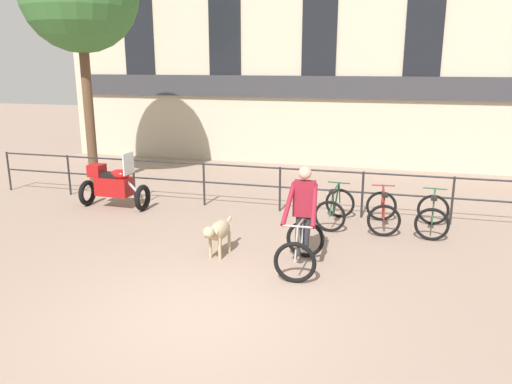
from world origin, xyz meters
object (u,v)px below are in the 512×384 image
(parked_bicycle_mid_right, at_px, (433,216))
(dog, at_px, (218,232))
(cyclist_with_bike, at_px, (302,223))
(parked_bicycle_mid_left, at_px, (383,212))
(parked_bicycle_near_lamp, at_px, (335,208))
(parked_motorcycle, at_px, (113,185))

(parked_bicycle_mid_right, bearing_deg, dog, 37.42)
(cyclist_with_bike, bearing_deg, parked_bicycle_mid_left, 61.01)
(cyclist_with_bike, xyz_separation_m, dog, (-1.51, 0.04, -0.29))
(parked_bicycle_near_lamp, distance_m, parked_bicycle_mid_left, 0.99)
(cyclist_with_bike, xyz_separation_m, parked_bicycle_near_lamp, (0.28, 2.42, -0.41))
(parked_motorcycle, bearing_deg, dog, -121.42)
(parked_motorcycle, height_order, parked_bicycle_mid_right, parked_motorcycle)
(cyclist_with_bike, height_order, parked_bicycle_mid_right, cyclist_with_bike)
(cyclist_with_bike, height_order, parked_motorcycle, cyclist_with_bike)
(dog, xyz_separation_m, parked_bicycle_mid_left, (2.78, 2.39, -0.11))
(parked_motorcycle, height_order, parked_bicycle_mid_left, parked_motorcycle)
(parked_bicycle_near_lamp, bearing_deg, parked_bicycle_mid_right, -174.73)
(parked_motorcycle, distance_m, parked_bicycle_mid_right, 7.19)
(dog, height_order, parked_motorcycle, parked_motorcycle)
(cyclist_with_bike, height_order, parked_bicycle_near_lamp, cyclist_with_bike)
(parked_bicycle_mid_left, bearing_deg, dog, 36.37)
(parked_bicycle_near_lamp, relative_size, parked_bicycle_mid_right, 1.00)
(parked_bicycle_near_lamp, bearing_deg, parked_motorcycle, 6.66)
(parked_bicycle_mid_left, bearing_deg, parked_bicycle_mid_right, 175.68)
(parked_bicycle_near_lamp, height_order, parked_bicycle_mid_right, same)
(parked_motorcycle, relative_size, parked_bicycle_mid_right, 1.41)
(parked_motorcycle, distance_m, parked_bicycle_near_lamp, 5.22)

